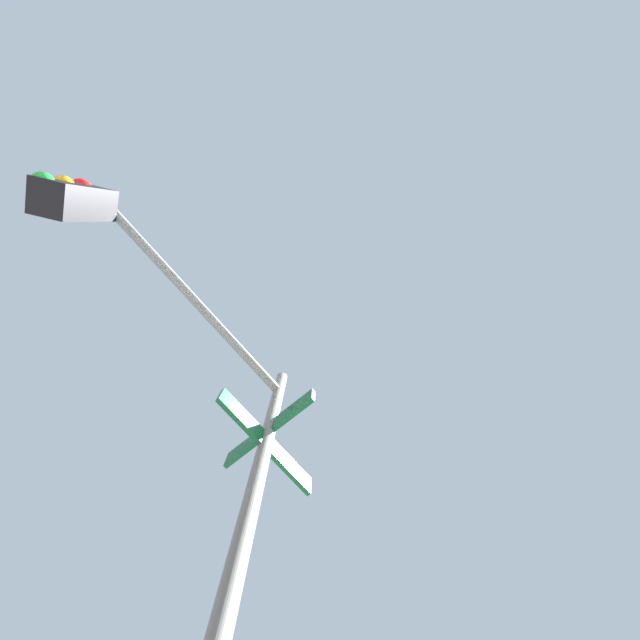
{
  "coord_description": "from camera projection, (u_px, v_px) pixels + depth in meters",
  "views": [
    {
      "loc": [
        -6.74,
        -5.53,
        1.45
      ],
      "look_at": [
        -6.93,
        -6.34,
        4.78
      ],
      "focal_mm": 22.36,
      "sensor_mm": 36.0,
      "label": 1
    }
  ],
  "objects": [
    {
      "name": "traffic_signal_near",
      "position": [
        152.0,
        352.0,
        2.76
      ],
      "size": [
        2.65,
        2.09,
        5.76
      ],
      "color": "slate",
      "rests_on": "ground_plane"
    }
  ]
}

